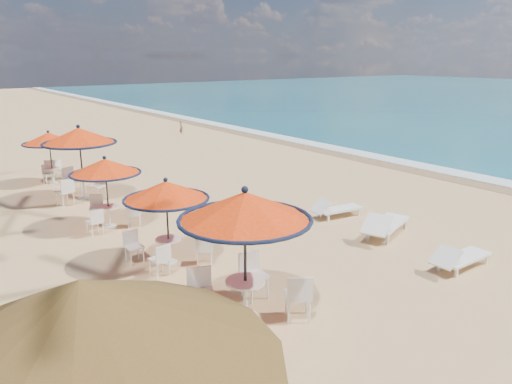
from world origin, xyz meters
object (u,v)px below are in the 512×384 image
at_px(station_2, 106,175).
at_px(station_1, 166,202).
at_px(station_0, 246,222).
at_px(station_3, 79,145).
at_px(lounger_mid, 385,224).
at_px(lounger_far, 335,208).
at_px(station_4, 50,144).
at_px(lounger_near, 460,257).
at_px(palapa, 83,326).

bearing_deg(station_2, station_1, -86.92).
relative_size(station_0, station_3, 1.00).
bearing_deg(lounger_mid, station_0, 172.84).
bearing_deg(station_2, lounger_mid, -42.29).
relative_size(station_3, lounger_far, 1.47).
distance_m(station_0, station_4, 13.34).
bearing_deg(station_3, station_2, -95.49).
bearing_deg(lounger_mid, lounger_near, -118.13).
relative_size(station_2, station_3, 0.81).
xyz_separation_m(station_0, station_2, (-0.26, 6.80, -0.36)).
height_order(lounger_near, lounger_far, lounger_near).
bearing_deg(station_0, lounger_near, -12.48).
bearing_deg(station_0, station_2, 92.20).
xyz_separation_m(station_3, lounger_near, (5.31, -11.49, -1.64)).
distance_m(station_4, lounger_far, 11.66).
height_order(station_1, palapa, palapa).
relative_size(lounger_mid, lounger_far, 1.27).
height_order(station_1, station_4, station_1).
distance_m(station_3, station_4, 3.07).
xyz_separation_m(station_2, lounger_near, (5.65, -8.00, -1.27)).
relative_size(station_1, lounger_far, 1.20).
distance_m(station_4, lounger_mid, 13.41).
bearing_deg(lounger_near, palapa, -170.00).
bearing_deg(station_3, station_1, -91.17).
height_order(station_4, lounger_near, station_4).
bearing_deg(station_1, lounger_mid, -18.05).
bearing_deg(station_3, palapa, -106.79).
relative_size(station_3, lounger_near, 1.45).
relative_size(station_2, station_4, 1.01).
height_order(station_2, palapa, palapa).
xyz_separation_m(station_4, lounger_near, (5.56, -14.53, -1.26)).
height_order(station_3, lounger_far, station_3).
height_order(station_3, lounger_near, station_3).
bearing_deg(palapa, station_4, 77.04).
height_order(station_0, station_1, station_0).
xyz_separation_m(station_0, lounger_mid, (5.73, 1.35, -1.57)).
bearing_deg(station_1, station_0, -88.77).
relative_size(lounger_near, lounger_mid, 0.80).
xyz_separation_m(station_2, lounger_mid, (5.99, -5.45, -1.21)).
relative_size(station_4, lounger_near, 1.16).
relative_size(station_1, station_4, 1.01).
height_order(station_1, station_2, station_1).
distance_m(station_0, station_1, 3.26).
height_order(station_0, station_2, station_0).
xyz_separation_m(station_0, station_4, (-0.17, 13.34, -0.38)).
bearing_deg(lounger_far, lounger_mid, -86.14).
distance_m(station_0, palapa, 4.91).
relative_size(station_2, palapa, 0.55).
height_order(station_1, lounger_far, station_1).
bearing_deg(palapa, station_3, 73.21).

